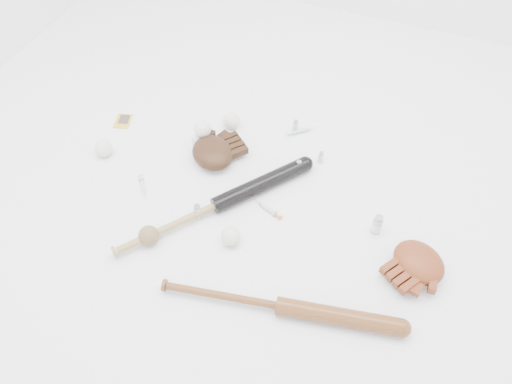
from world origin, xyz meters
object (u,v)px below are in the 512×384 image
at_px(bat_wood, 279,306).
at_px(glove_dark, 212,153).
at_px(pedestal, 204,139).
at_px(bat_dark, 216,205).

distance_m(bat_wood, glove_dark, 0.75).
xyz_separation_m(bat_wood, pedestal, (-0.59, 0.64, -0.01)).
bearing_deg(pedestal, bat_dark, -57.19).
bearing_deg(glove_dark, bat_wood, -7.66).
bearing_deg(glove_dark, pedestal, 175.76).
distance_m(bat_dark, glove_dark, 0.28).
relative_size(bat_wood, glove_dark, 3.59).
height_order(bat_wood, pedestal, bat_wood).
relative_size(glove_dark, pedestal, 3.24).
bearing_deg(pedestal, bat_wood, -47.46).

